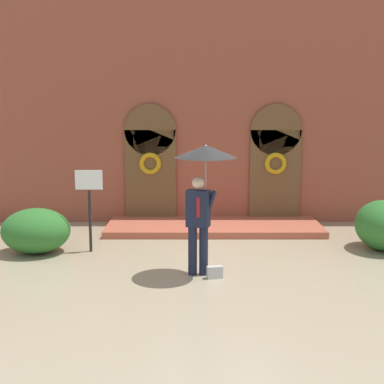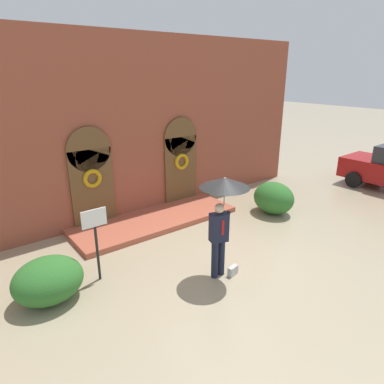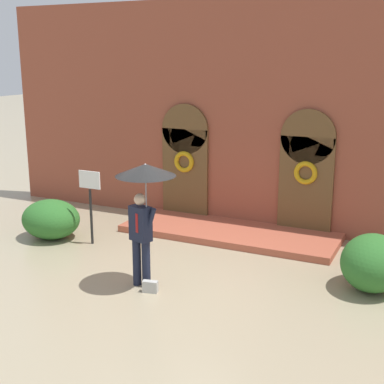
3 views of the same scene
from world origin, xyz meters
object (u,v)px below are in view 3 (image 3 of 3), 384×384
handbag (150,287)px  shrub_right (373,263)px  sign_post (90,195)px  person_with_umbrella (144,188)px  shrub_left (51,219)px

handbag → shrub_right: size_ratio=0.20×
handbag → sign_post: size_ratio=0.16×
handbag → sign_post: sign_post is taller
handbag → sign_post: 3.24m
handbag → person_with_umbrella: bearing=122.3°
sign_post → shrub_right: size_ratio=1.23×
handbag → sign_post: bearing=133.5°
sign_post → shrub_right: sign_post is taller
shrub_left → shrub_right: bearing=1.8°
sign_post → shrub_left: 1.32m
person_with_umbrella → shrub_right: 4.42m
person_with_umbrella → handbag: (0.20, -0.20, -1.80)m
person_with_umbrella → shrub_left: bearing=157.3°
sign_post → shrub_right: 6.22m
person_with_umbrella → handbag: size_ratio=8.44×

